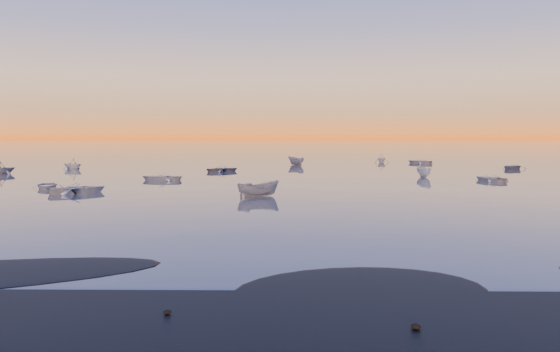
# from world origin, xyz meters

# --- Properties ---
(ground) EXTENTS (600.00, 600.00, 0.00)m
(ground) POSITION_xyz_m (0.00, 100.00, 0.00)
(ground) COLOR #686057
(ground) RESTS_ON ground
(mud_lobes) EXTENTS (140.00, 6.00, 0.07)m
(mud_lobes) POSITION_xyz_m (0.00, -1.00, 0.01)
(mud_lobes) COLOR black
(mud_lobes) RESTS_ON ground
(moored_fleet) EXTENTS (124.00, 58.00, 1.20)m
(moored_fleet) POSITION_xyz_m (0.00, 53.00, 0.00)
(moored_fleet) COLOR white
(moored_fleet) RESTS_ON ground
(boat_near_left) EXTENTS (4.02, 2.73, 0.93)m
(boat_near_left) POSITION_xyz_m (-22.95, 30.17, 0.00)
(boat_near_left) COLOR white
(boat_near_left) RESTS_ON ground
(boat_near_center) EXTENTS (2.76, 3.90, 1.24)m
(boat_near_center) POSITION_xyz_m (-2.87, 24.00, 0.00)
(boat_near_center) COLOR gray
(boat_near_center) RESTS_ON ground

